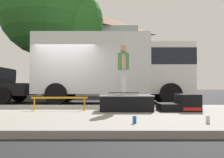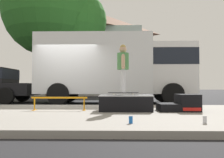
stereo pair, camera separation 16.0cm
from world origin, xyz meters
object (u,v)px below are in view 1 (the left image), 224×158
at_px(soda_can_b, 208,120).
at_px(skate_box, 126,102).
at_px(skateboard, 124,93).
at_px(soda_can, 135,120).
at_px(street_tree_main, 53,12).
at_px(kicker_ramp, 182,104).
at_px(box_truck, 114,66).
at_px(grind_rail, 60,100).
at_px(skater_kid, 124,64).

bearing_deg(soda_can_b, skate_box, 119.74).
xyz_separation_m(skate_box, soda_can_b, (1.25, -2.19, -0.15)).
bearing_deg(skateboard, skate_box, -43.60).
height_order(soda_can, street_tree_main, street_tree_main).
distance_m(kicker_ramp, box_truck, 5.30).
distance_m(grind_rail, skater_kid, 1.93).
distance_m(soda_can_b, street_tree_main, 14.49).
distance_m(kicker_ramp, grind_rail, 3.18).
bearing_deg(kicker_ramp, skater_kid, 177.69).
height_order(soda_can_b, street_tree_main, street_tree_main).
relative_size(skateboard, box_truck, 0.11).
xyz_separation_m(kicker_ramp, box_truck, (-1.71, 4.81, 1.40)).
xyz_separation_m(skate_box, grind_rail, (-1.75, 0.10, 0.05)).
distance_m(skater_kid, box_truck, 4.77).
height_order(skateboard, box_truck, box_truck).
height_order(skateboard, soda_can_b, skateboard).
distance_m(skateboard, street_tree_main, 11.96).
xyz_separation_m(skateboard, soda_can, (0.08, -2.26, -0.40)).
distance_m(soda_can, street_tree_main, 14.06).
bearing_deg(street_tree_main, soda_can, -70.00).
bearing_deg(skater_kid, grind_rail, 178.64).
relative_size(skate_box, soda_can, 10.68).
bearing_deg(grind_rail, soda_can_b, -37.36).
distance_m(grind_rail, box_truck, 5.11).
bearing_deg(street_tree_main, grind_rail, -74.92).
bearing_deg(box_truck, grind_rail, -107.32).
distance_m(kicker_ramp, street_tree_main, 12.75).
bearing_deg(box_truck, soda_can, -87.61).
xyz_separation_m(grind_rail, soda_can, (1.76, -2.30, -0.20)).
height_order(skate_box, box_truck, box_truck).
distance_m(skateboard, soda_can_b, 2.63).
bearing_deg(skateboard, soda_can_b, -59.72).
xyz_separation_m(kicker_ramp, skateboard, (-1.49, 0.06, 0.29)).
relative_size(soda_can_b, street_tree_main, 0.01).
distance_m(kicker_ramp, soda_can, 2.62).
relative_size(skate_box, grind_rail, 0.91).
height_order(skate_box, soda_can_b, skate_box).
relative_size(skate_box, skater_kid, 1.07).
height_order(box_truck, street_tree_main, street_tree_main).
height_order(skateboard, street_tree_main, street_tree_main).
bearing_deg(skate_box, skateboard, 136.40).
height_order(kicker_ramp, grind_rail, kicker_ramp).
distance_m(kicker_ramp, skater_kid, 1.82).
xyz_separation_m(kicker_ramp, grind_rail, (-3.18, 0.10, 0.09)).
height_order(skate_box, skater_kid, skater_kid).
distance_m(skater_kid, soda_can_b, 2.85).
distance_m(grind_rail, street_tree_main, 11.52).
bearing_deg(box_truck, skate_box, -86.70).
xyz_separation_m(kicker_ramp, soda_can, (-1.42, -2.20, -0.11)).
bearing_deg(skater_kid, skate_box, -43.60).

